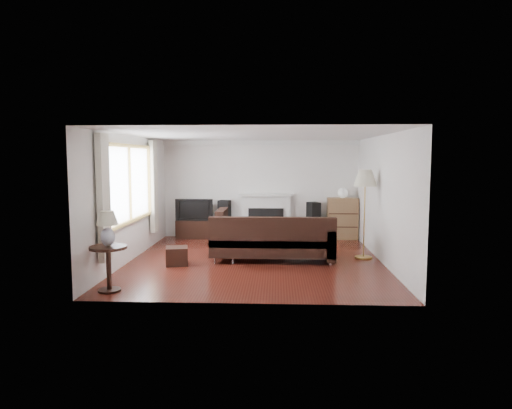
{
  "coord_description": "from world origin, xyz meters",
  "views": [
    {
      "loc": [
        0.43,
        -9.01,
        2.05
      ],
      "look_at": [
        0.0,
        0.3,
        1.1
      ],
      "focal_mm": 32.0,
      "sensor_mm": 36.0,
      "label": 1
    }
  ],
  "objects_px": {
    "sectional_sofa": "(272,239)",
    "coffee_table": "(266,238)",
    "tv_stand": "(195,229)",
    "side_table": "(109,269)",
    "bookshelf": "(342,219)",
    "floor_lamp": "(364,214)"
  },
  "relations": [
    {
      "from": "bookshelf",
      "to": "floor_lamp",
      "type": "bearing_deg",
      "value": -86.78
    },
    {
      "from": "tv_stand",
      "to": "floor_lamp",
      "type": "height_order",
      "value": "floor_lamp"
    },
    {
      "from": "bookshelf",
      "to": "floor_lamp",
      "type": "height_order",
      "value": "floor_lamp"
    },
    {
      "from": "bookshelf",
      "to": "side_table",
      "type": "height_order",
      "value": "bookshelf"
    },
    {
      "from": "tv_stand",
      "to": "bookshelf",
      "type": "relative_size",
      "value": 0.9
    },
    {
      "from": "side_table",
      "to": "floor_lamp",
      "type": "bearing_deg",
      "value": 30.3
    },
    {
      "from": "tv_stand",
      "to": "coffee_table",
      "type": "relative_size",
      "value": 0.87
    },
    {
      "from": "floor_lamp",
      "to": "side_table",
      "type": "distance_m",
      "value": 5.08
    },
    {
      "from": "tv_stand",
      "to": "side_table",
      "type": "relative_size",
      "value": 1.33
    },
    {
      "from": "sectional_sofa",
      "to": "coffee_table",
      "type": "bearing_deg",
      "value": 96.33
    },
    {
      "from": "sectional_sofa",
      "to": "side_table",
      "type": "relative_size",
      "value": 3.75
    },
    {
      "from": "sectional_sofa",
      "to": "side_table",
      "type": "bearing_deg",
      "value": -137.4
    },
    {
      "from": "sectional_sofa",
      "to": "side_table",
      "type": "distance_m",
      "value": 3.39
    },
    {
      "from": "floor_lamp",
      "to": "side_table",
      "type": "bearing_deg",
      "value": -149.7
    },
    {
      "from": "side_table",
      "to": "coffee_table",
      "type": "bearing_deg",
      "value": 57.77
    },
    {
      "from": "bookshelf",
      "to": "coffee_table",
      "type": "height_order",
      "value": "bookshelf"
    },
    {
      "from": "sectional_sofa",
      "to": "coffee_table",
      "type": "distance_m",
      "value": 1.44
    },
    {
      "from": "side_table",
      "to": "tv_stand",
      "type": "bearing_deg",
      "value": 84.23
    },
    {
      "from": "floor_lamp",
      "to": "tv_stand",
      "type": "bearing_deg",
      "value": 150.47
    },
    {
      "from": "floor_lamp",
      "to": "side_table",
      "type": "height_order",
      "value": "floor_lamp"
    },
    {
      "from": "coffee_table",
      "to": "tv_stand",
      "type": "bearing_deg",
      "value": 165.89
    },
    {
      "from": "bookshelf",
      "to": "floor_lamp",
      "type": "distance_m",
      "value": 2.27
    }
  ]
}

